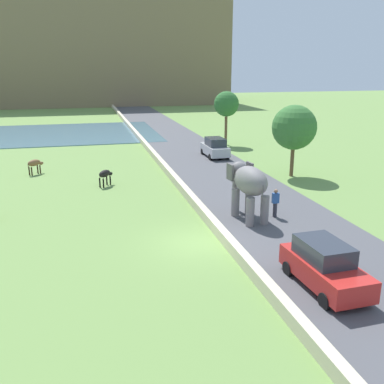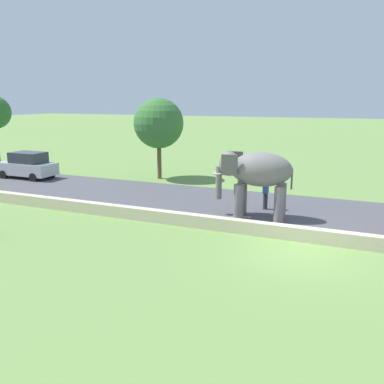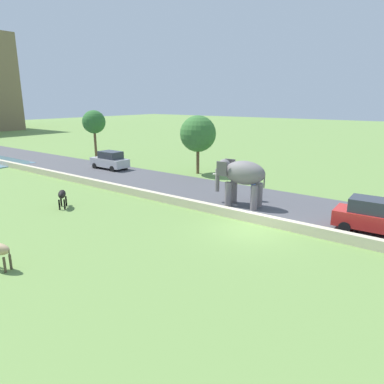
# 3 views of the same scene
# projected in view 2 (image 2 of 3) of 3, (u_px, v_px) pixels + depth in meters

# --- Properties ---
(ground_plane) EXTENTS (220.00, 220.00, 0.00)m
(ground_plane) POSITION_uv_depth(u_px,v_px,m) (299.00, 252.00, 14.32)
(ground_plane) COLOR #6B8E47
(elephant) EXTENTS (1.67, 3.53, 2.99)m
(elephant) POSITION_uv_depth(u_px,v_px,m) (256.00, 174.00, 17.89)
(elephant) COLOR slate
(elephant) RESTS_ON ground
(person_beside_elephant) EXTENTS (0.36, 0.22, 1.63)m
(person_beside_elephant) POSITION_uv_depth(u_px,v_px,m) (266.00, 193.00, 19.50)
(person_beside_elephant) COLOR #33333D
(person_beside_elephant) RESTS_ON ground
(car_silver) EXTENTS (1.80, 4.00, 1.80)m
(car_silver) POSITION_uv_depth(u_px,v_px,m) (27.00, 166.00, 27.30)
(car_silver) COLOR #B7B7BC
(car_silver) RESTS_ON ground
(tree_near) EXTENTS (3.29, 3.29, 5.33)m
(tree_near) POSITION_uv_depth(u_px,v_px,m) (159.00, 123.00, 26.78)
(tree_near) COLOR brown
(tree_near) RESTS_ON ground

